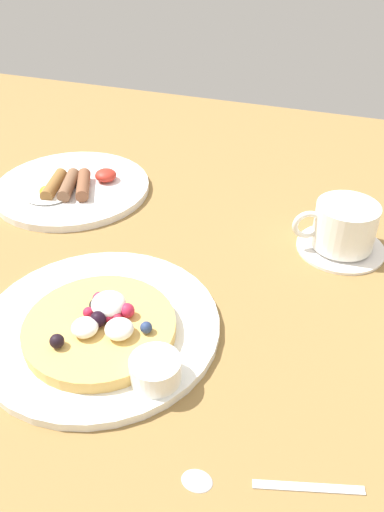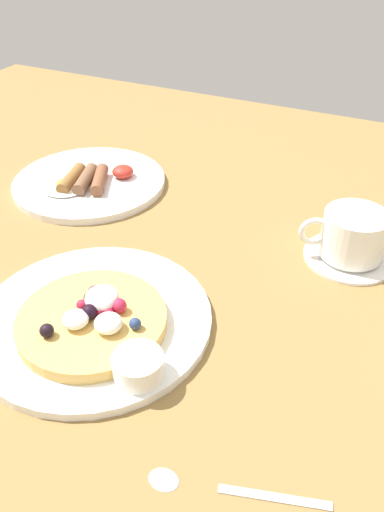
# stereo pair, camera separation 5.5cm
# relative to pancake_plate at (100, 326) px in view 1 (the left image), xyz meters

# --- Properties ---
(ground_plane) EXTENTS (1.72, 1.34, 0.03)m
(ground_plane) POSITION_rel_pancake_plate_xyz_m (0.05, 0.12, -0.02)
(ground_plane) COLOR olive
(pancake_plate) EXTENTS (0.28, 0.28, 0.01)m
(pancake_plate) POSITION_rel_pancake_plate_xyz_m (0.00, 0.00, 0.00)
(pancake_plate) COLOR white
(pancake_plate) RESTS_ON ground_plane
(pancake_with_berries) EXTENTS (0.17, 0.17, 0.04)m
(pancake_with_berries) POSITION_rel_pancake_plate_xyz_m (0.01, -0.01, 0.02)
(pancake_with_berries) COLOR #DFB058
(pancake_with_berries) RESTS_ON pancake_plate
(syrup_ramekin) EXTENTS (0.05, 0.05, 0.03)m
(syrup_ramekin) POSITION_rel_pancake_plate_xyz_m (0.09, -0.06, 0.02)
(syrup_ramekin) COLOR white
(syrup_ramekin) RESTS_ON pancake_plate
(breakfast_plate) EXTENTS (0.26, 0.26, 0.01)m
(breakfast_plate) POSITION_rel_pancake_plate_xyz_m (-0.20, 0.28, 0.00)
(breakfast_plate) COLOR white
(breakfast_plate) RESTS_ON ground_plane
(fried_breakfast) EXTENTS (0.12, 0.13, 0.02)m
(fried_breakfast) POSITION_rel_pancake_plate_xyz_m (-0.19, 0.26, 0.02)
(fried_breakfast) COLOR brown
(fried_breakfast) RESTS_ON breakfast_plate
(coffee_saucer) EXTENTS (0.12, 0.12, 0.01)m
(coffee_saucer) POSITION_rel_pancake_plate_xyz_m (0.25, 0.26, -0.00)
(coffee_saucer) COLOR white
(coffee_saucer) RESTS_ON ground_plane
(coffee_cup) EXTENTS (0.11, 0.09, 0.06)m
(coffee_cup) POSITION_rel_pancake_plate_xyz_m (0.25, 0.26, 0.04)
(coffee_cup) COLOR white
(coffee_cup) RESTS_ON coffee_saucer
(teaspoon) EXTENTS (0.16, 0.05, 0.01)m
(teaspoon) POSITION_rel_pancake_plate_xyz_m (0.20, -0.13, -0.00)
(teaspoon) COLOR silver
(teaspoon) RESTS_ON ground_plane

